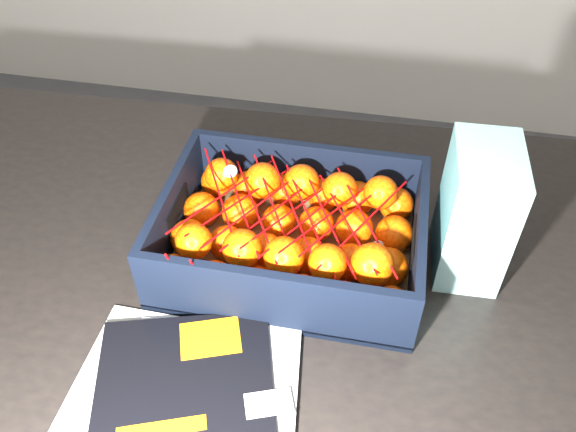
% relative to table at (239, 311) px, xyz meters
% --- Properties ---
extents(table, '(1.23, 0.84, 0.75)m').
position_rel_table_xyz_m(table, '(0.00, 0.00, 0.00)').
color(table, black).
rests_on(table, ground).
extents(magazine_stack, '(0.29, 0.33, 0.02)m').
position_rel_table_xyz_m(magazine_stack, '(-0.00, -0.24, 0.11)').
color(magazine_stack, silver).
rests_on(magazine_stack, table).
extents(produce_crate, '(0.36, 0.27, 0.11)m').
position_rel_table_xyz_m(produce_crate, '(0.08, 0.04, 0.13)').
color(produce_crate, olive).
rests_on(produce_crate, table).
extents(clementine_heap, '(0.34, 0.25, 0.10)m').
position_rel_table_xyz_m(clementine_heap, '(0.08, 0.04, 0.15)').
color(clementine_heap, '#FF4D05').
rests_on(clementine_heap, produce_crate).
extents(mesh_net, '(0.30, 0.24, 0.09)m').
position_rel_table_xyz_m(mesh_net, '(0.07, 0.03, 0.19)').
color(mesh_net, '#BA0609').
rests_on(mesh_net, clementine_heap).
extents(retail_carton, '(0.09, 0.13, 0.19)m').
position_rel_table_xyz_m(retail_carton, '(0.32, 0.08, 0.20)').
color(retail_carton, white).
rests_on(retail_carton, table).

